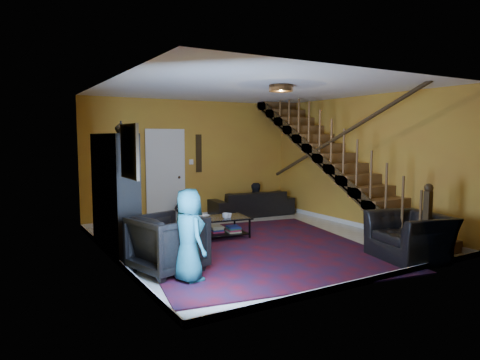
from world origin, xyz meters
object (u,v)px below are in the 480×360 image
object	(u,v)px
bookshelf	(115,195)
sofa	(251,203)
coffee_table	(218,227)
armchair_right	(410,237)
armchair_left	(168,244)

from	to	relation	value
bookshelf	sofa	world-z (taller)	bookshelf
coffee_table	sofa	bearing A→B (deg)	44.00
armchair_right	armchair_left	bearing A→B (deg)	-99.05
bookshelf	sofa	size ratio (longest dim) A/B	0.97
armchair_right	coffee_table	xyz separation A→B (m)	(-1.99, 2.75, -0.13)
bookshelf	coffee_table	bearing A→B (deg)	-3.01
bookshelf	armchair_right	size ratio (longest dim) A/B	1.77
sofa	armchair_left	xyz separation A→B (m)	(-3.42, -3.21, 0.12)
bookshelf	armchair_right	distance (m)	4.87
sofa	coffee_table	size ratio (longest dim) A/B	1.76
bookshelf	armchair_left	world-z (taller)	bookshelf
bookshelf	armchair_right	world-z (taller)	bookshelf
bookshelf	coffee_table	distance (m)	2.05
armchair_left	armchair_right	distance (m)	3.79
sofa	coffee_table	bearing A→B (deg)	49.35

